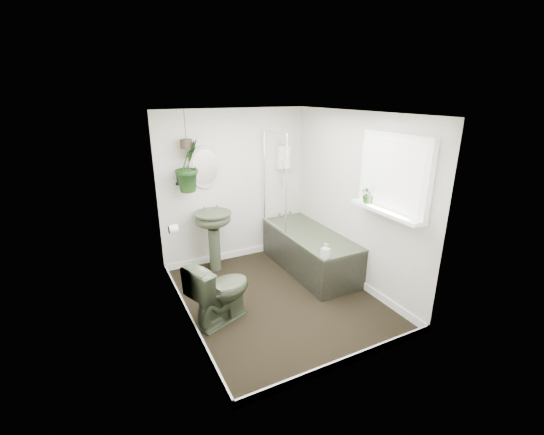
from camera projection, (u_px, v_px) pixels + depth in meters
name	position (u px, v px, depth m)	size (l,w,h in m)	color
floor	(277.00, 298.00, 4.70)	(2.30, 2.80, 0.02)	black
ceiling	(278.00, 112.00, 3.94)	(2.30, 2.80, 0.02)	white
wall_back	(234.00, 187.00, 5.51)	(2.30, 0.02, 2.30)	beige
wall_front	(354.00, 260.00, 3.13)	(2.30, 0.02, 2.30)	beige
wall_left	(180.00, 229.00, 3.82)	(0.02, 2.80, 2.30)	beige
wall_right	(355.00, 201.00, 4.81)	(0.02, 2.80, 2.30)	beige
skirting	(277.00, 294.00, 4.68)	(2.30, 2.80, 0.10)	white
bathtub	(310.00, 251.00, 5.36)	(0.72, 1.72, 0.58)	#333C29
bath_screen	(275.00, 181.00, 5.31)	(0.04, 0.72, 1.40)	silver
shower_box	(283.00, 157.00, 5.66)	(0.20, 0.10, 0.35)	white
oval_mirror	(205.00, 167.00, 5.16)	(0.46, 0.03, 0.62)	beige
wall_sconce	(178.00, 177.00, 5.02)	(0.04, 0.04, 0.22)	black
toilet_roll_holder	(173.00, 229.00, 4.52)	(0.11, 0.11, 0.11)	white
window_recess	(394.00, 174.00, 4.03)	(0.08, 1.00, 0.90)	white
window_sill	(385.00, 211.00, 4.14)	(0.18, 1.00, 0.04)	white
window_blinds	(391.00, 175.00, 4.01)	(0.01, 0.86, 0.76)	white
toilet	(220.00, 291.00, 4.13)	(0.43, 0.75, 0.76)	#333C29
pedestal_sink	(214.00, 241.00, 5.31)	(0.53, 0.45, 0.90)	#333C29
sill_plant	(369.00, 194.00, 4.35)	(0.20, 0.17, 0.22)	black
hanging_plant	(188.00, 166.00, 4.93)	(0.39, 0.31, 0.71)	black
soap_bottle	(325.00, 251.00, 4.45)	(0.09, 0.09, 0.19)	black
hanging_pot	(186.00, 144.00, 4.83)	(0.16, 0.16, 0.12)	#30281B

